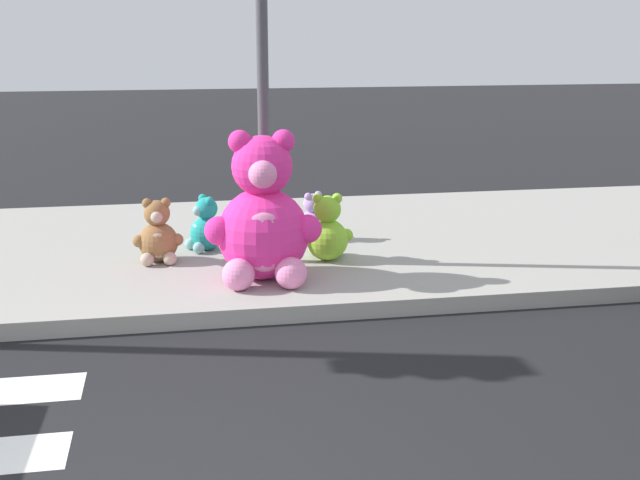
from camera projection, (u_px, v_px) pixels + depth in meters
name	position (u px, v px, depth m)	size (l,w,h in m)	color
sidewalk	(164.00, 252.00, 8.73)	(28.00, 4.40, 0.15)	#9E9B93
sign_pole	(263.00, 87.00, 7.69)	(0.56, 0.11, 3.20)	#4C4C51
plush_pink_large	(263.00, 221.00, 7.41)	(1.05, 0.93, 1.36)	#F22D93
plush_lavender	(312.00, 220.00, 8.91)	(0.37, 0.38, 0.53)	#B28CD8
plush_lime	(327.00, 233.00, 8.12)	(0.52, 0.47, 0.67)	#8CD133
plush_brown	(158.00, 237.00, 8.04)	(0.49, 0.43, 0.63)	olive
plush_teal	(206.00, 228.00, 8.48)	(0.41, 0.41, 0.57)	teal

